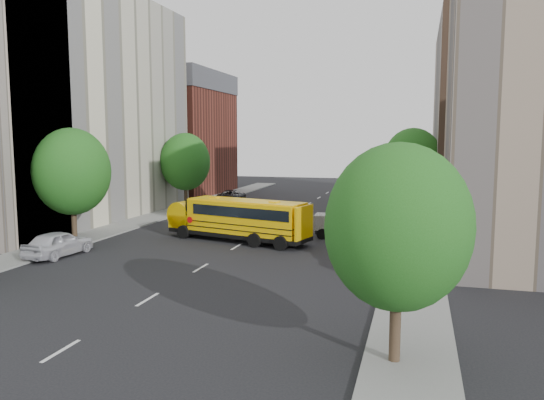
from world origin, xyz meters
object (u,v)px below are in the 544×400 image
at_px(street_tree_3, 398,227).
at_px(street_tree_4, 413,162).
at_px(street_tree_5, 414,161).
at_px(safari_truck, 355,221).
at_px(parked_car_0, 58,243).
at_px(street_tree_1, 72,172).
at_px(parked_car_1, 204,205).
at_px(parked_car_2, 232,196).
at_px(street_tree_2, 185,162).
at_px(school_bus, 236,217).
at_px(parked_car_3, 366,252).
at_px(parked_car_4, 392,209).

xyz_separation_m(street_tree_3, street_tree_4, (0.00, 32.00, 0.62)).
bearing_deg(street_tree_5, safari_truck, -99.34).
distance_m(safari_truck, parked_car_0, 19.97).
bearing_deg(street_tree_1, safari_truck, 21.50).
relative_size(parked_car_1, parked_car_2, 0.82).
height_order(street_tree_4, safari_truck, street_tree_4).
relative_size(street_tree_3, street_tree_4, 0.88).
bearing_deg(street_tree_3, street_tree_5, 90.00).
height_order(street_tree_2, parked_car_0, street_tree_2).
bearing_deg(street_tree_3, school_bus, 123.01).
relative_size(street_tree_2, school_bus, 0.71).
bearing_deg(school_bus, parked_car_3, -11.24).
relative_size(parked_car_0, parked_car_4, 1.15).
bearing_deg(safari_truck, street_tree_3, -81.86).
relative_size(safari_truck, parked_car_1, 1.35).
xyz_separation_m(street_tree_2, parked_car_4, (20.31, 0.78, -4.12)).
bearing_deg(street_tree_3, parked_car_0, 153.14).
bearing_deg(safari_truck, parked_car_0, -149.22).
bearing_deg(parked_car_3, parked_car_4, 88.56).
bearing_deg(parked_car_3, street_tree_1, 177.82).
height_order(parked_car_1, parked_car_2, parked_car_2).
relative_size(parked_car_0, parked_car_1, 1.17).
relative_size(school_bus, parked_car_2, 2.21).
xyz_separation_m(school_bus, safari_truck, (7.93, 3.21, -0.45)).
bearing_deg(street_tree_4, parked_car_4, 155.25).
distance_m(street_tree_1, street_tree_2, 18.00).
bearing_deg(street_tree_4, parked_car_1, -178.20).
height_order(safari_truck, parked_car_0, safari_truck).
relative_size(street_tree_3, parked_car_1, 1.76).
bearing_deg(street_tree_4, parked_car_0, -133.59).
bearing_deg(parked_car_4, parked_car_1, 178.76).
relative_size(street_tree_1, parked_car_3, 1.55).
bearing_deg(parked_car_2, street_tree_2, 72.07).
bearing_deg(street_tree_2, street_tree_5, 28.61).
distance_m(parked_car_0, parked_car_3, 18.57).
bearing_deg(street_tree_5, street_tree_3, -90.00).
bearing_deg(school_bus, street_tree_2, 141.76).
height_order(parked_car_0, parked_car_2, parked_car_0).
bearing_deg(parked_car_4, parked_car_0, -135.80).
height_order(street_tree_5, parked_car_2, street_tree_5).
distance_m(parked_car_3, parked_car_4, 19.56).
xyz_separation_m(parked_car_2, parked_car_3, (17.60, -26.24, 0.05)).
height_order(street_tree_4, parked_car_3, street_tree_4).
xyz_separation_m(street_tree_1, safari_truck, (18.25, 7.19, -3.73)).
xyz_separation_m(street_tree_2, safari_truck, (18.25, -10.81, -3.60)).
relative_size(parked_car_1, parked_car_4, 0.98).
bearing_deg(parked_car_0, street_tree_4, -128.64).
bearing_deg(street_tree_3, parked_car_2, 116.64).
bearing_deg(parked_car_4, street_tree_2, 176.54).
bearing_deg(street_tree_1, parked_car_4, 42.75).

